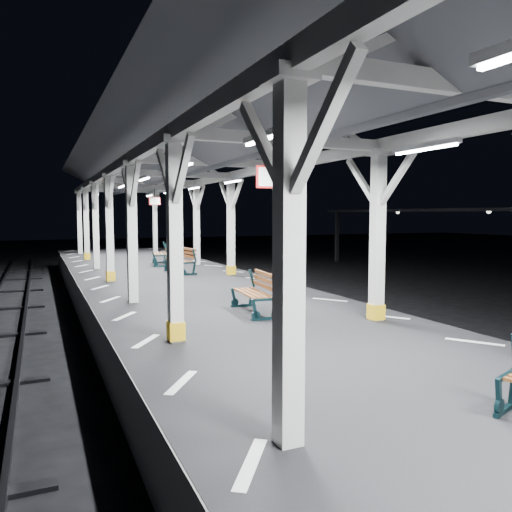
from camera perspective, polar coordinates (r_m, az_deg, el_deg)
ground at (r=7.76m, az=10.35°, el=-18.68°), size 120.00×120.00×0.00m
platform at (r=7.58m, az=10.40°, el=-15.21°), size 6.00×50.00×1.00m
hazard_stripes_left at (r=6.43m, az=-8.52°, el=-14.10°), size 1.00×48.00×0.01m
hazard_stripes_right at (r=8.99m, az=23.68°, el=-8.99°), size 1.00×48.00×0.01m
canopy at (r=7.26m, az=10.99°, el=16.43°), size 5.40×49.00×4.65m
bench_mid at (r=10.55m, az=0.16°, el=-4.07°), size 0.74×1.63×0.86m
bench_far at (r=17.99m, az=-8.42°, el=-0.40°), size 0.82×1.71×0.89m
bench_extra at (r=20.97m, az=-10.61°, el=0.36°), size 0.94×1.81×0.94m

